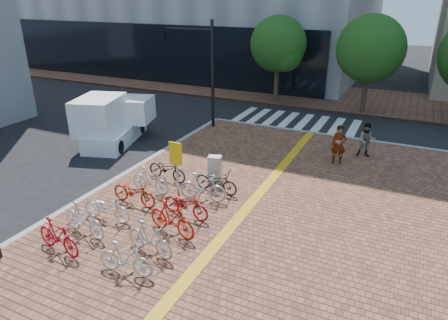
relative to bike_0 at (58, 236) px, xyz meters
The scene contains 23 objects.
ground 3.30m from the bike_0, 49.00° to the left, with size 120.00×120.00×0.00m, color black.
kerb_north 15.32m from the bike_0, 70.49° to the left, with size 14.00×0.25×0.15m, color gray.
far_sidewalk 23.54m from the bike_0, 84.84° to the left, with size 70.00×8.00×0.15m, color brown.
crosswalk 16.65m from the bike_0, 80.96° to the left, with size 7.50×4.00×0.01m.
street_trees 21.41m from the bike_0, 70.21° to the left, with size 16.20×4.60×6.35m.
bike_0 is the anchor object (origin of this frame).
bike_1 1.05m from the bike_0, 88.70° to the left, with size 0.53×1.86×1.12m, color silver.
bike_2 2.07m from the bike_0, 87.71° to the left, with size 0.64×1.82×0.96m, color silver.
bike_3 3.40m from the bike_0, 86.22° to the left, with size 0.66×1.90×1.00m, color #A21C0B.
bike_4 4.44m from the bike_0, 87.32° to the left, with size 0.49×1.74×1.04m, color silver.
bike_5 5.68m from the bike_0, 88.20° to the left, with size 0.65×1.87×0.98m, color black.
bike_6 2.48m from the bike_0, ahead, with size 0.48×1.69×1.02m, color silver.
bike_7 2.76m from the bike_0, 23.37° to the left, with size 0.49×1.75×1.05m, color #A5A5A9.
bike_8 3.43m from the bike_0, 41.83° to the left, with size 0.54×1.90×1.14m, color red.
bike_9 4.19m from the bike_0, 55.10° to the left, with size 0.64×1.84×0.97m, color #A10B12.
bike_10 5.28m from the bike_0, 63.16° to the left, with size 0.52×1.84×1.11m, color silver.
bike_11 6.10m from the bike_0, 65.50° to the left, with size 0.64×1.84×0.97m, color black.
pedestrian_a 12.27m from the bike_0, 59.32° to the left, with size 0.65×0.43×1.79m, color gray.
pedestrian_b 13.99m from the bike_0, 58.50° to the left, with size 0.81×0.63×1.66m, color #4E5364.
utility_box 6.65m from the bike_0, 71.71° to the left, with size 0.53×0.39×1.16m, color silver.
yellow_sign 5.14m from the bike_0, 77.20° to the left, with size 0.56×0.14×2.07m.
traffic_light_pole 13.76m from the bike_0, 101.99° to the left, with size 3.20×1.23×5.95m.
box_truck 10.03m from the bike_0, 120.23° to the left, with size 3.12×4.81×2.57m.
Camera 1 is at (6.71, -9.42, 7.40)m, focal length 32.00 mm.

